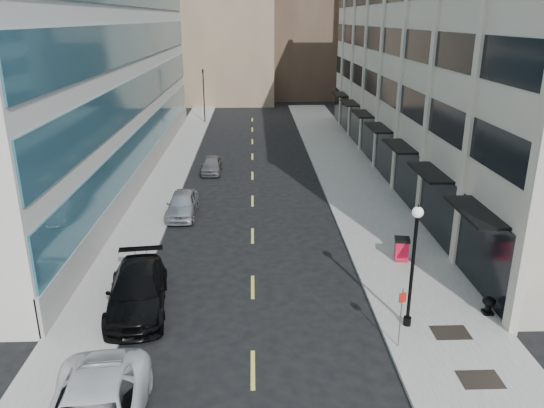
{
  "coord_description": "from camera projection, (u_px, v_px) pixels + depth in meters",
  "views": [
    {
      "loc": [
        0.11,
        -13.49,
        11.57
      ],
      "look_at": [
        1.03,
        12.12,
        2.55
      ],
      "focal_mm": 35.0,
      "sensor_mm": 36.0,
      "label": 1
    }
  ],
  "objects": [
    {
      "name": "skyline_tan_far",
      "position": [
        165.0,
        21.0,
        85.95
      ],
      "size": [
        12.0,
        14.0,
        22.0
      ],
      "primitive_type": "cube",
      "color": "#927F5F",
      "rests_on": "ground"
    },
    {
      "name": "urn_planter",
      "position": [
        489.0,
        304.0,
        21.51
      ],
      "size": [
        0.54,
        0.54,
        0.75
      ],
      "rotation": [
        0.0,
        0.0,
        -0.07
      ],
      "color": "black",
      "rests_on": "sidewalk_right"
    },
    {
      "name": "building_left",
      "position": [
        29.0,
        41.0,
        38.15
      ],
      "size": [
        16.14,
        46.0,
        20.0
      ],
      "color": "beige",
      "rests_on": "ground"
    },
    {
      "name": "car_grey_sedan",
      "position": [
        212.0,
        165.0,
        41.7
      ],
      "size": [
        1.55,
        3.84,
        1.31
      ],
      "primitive_type": "imported",
      "rotation": [
        0.0,
        0.0,
        -0.0
      ],
      "color": "slate",
      "rests_on": "ground"
    },
    {
      "name": "sidewalk_left",
      "position": [
        155.0,
        201.0,
        35.16
      ],
      "size": [
        3.0,
        80.0,
        0.15
      ],
      "primitive_type": "cube",
      "color": "gray",
      "rests_on": "ground"
    },
    {
      "name": "sidewalk_right",
      "position": [
        364.0,
        199.0,
        35.63
      ],
      "size": [
        5.0,
        80.0,
        0.15
      ],
      "primitive_type": "cube",
      "color": "gray",
      "rests_on": "ground"
    },
    {
      "name": "road_centerline",
      "position": [
        252.0,
        217.0,
        32.58
      ],
      "size": [
        0.15,
        68.2,
        0.01
      ],
      "color": "#D8CC4C",
      "rests_on": "ground"
    },
    {
      "name": "car_black_pickup",
      "position": [
        137.0,
        291.0,
        22.04
      ],
      "size": [
        3.01,
        6.01,
        1.67
      ],
      "primitive_type": "imported",
      "rotation": [
        0.0,
        0.0,
        0.12
      ],
      "color": "black",
      "rests_on": "ground"
    },
    {
      "name": "car_silver_sedan",
      "position": [
        183.0,
        204.0,
        32.54
      ],
      "size": [
        1.81,
        4.42,
        1.5
      ],
      "primitive_type": "imported",
      "rotation": [
        0.0,
        0.0,
        -0.01
      ],
      "color": "#9B9EA4",
      "rests_on": "ground"
    },
    {
      "name": "grate_far",
      "position": [
        451.0,
        332.0,
        20.34
      ],
      "size": [
        1.4,
        1.0,
        0.01
      ],
      "primitive_type": "cube",
      "color": "black",
      "rests_on": "sidewalk_right"
    },
    {
      "name": "sign_post",
      "position": [
        401.0,
        310.0,
        18.99
      ],
      "size": [
        0.27,
        0.11,
        2.37
      ],
      "rotation": [
        0.0,
        0.0,
        0.29
      ],
      "color": "slate",
      "rests_on": "sidewalk_right"
    },
    {
      "name": "building_right",
      "position": [
        477.0,
        54.0,
        39.58
      ],
      "size": [
        15.3,
        46.5,
        18.25
      ],
      "color": "beige",
      "rests_on": "ground"
    },
    {
      "name": "lamppost",
      "position": [
        413.0,
        256.0,
        19.88
      ],
      "size": [
        0.42,
        0.42,
        5.05
      ],
      "color": "black",
      "rests_on": "sidewalk_right"
    },
    {
      "name": "skyline_stone",
      "position": [
        377.0,
        29.0,
        76.05
      ],
      "size": [
        10.0,
        14.0,
        20.0
      ],
      "primitive_type": "cube",
      "color": "beige",
      "rests_on": "ground"
    },
    {
      "name": "trash_bin",
      "position": [
        402.0,
        248.0,
        26.23
      ],
      "size": [
        0.83,
        0.87,
        1.17
      ],
      "rotation": [
        0.0,
        0.0,
        -0.18
      ],
      "color": "red",
      "rests_on": "sidewalk_right"
    },
    {
      "name": "traffic_signal",
      "position": [
        203.0,
        73.0,
        59.71
      ],
      "size": [
        0.66,
        0.66,
        6.98
      ],
      "color": "black",
      "rests_on": "ground"
    },
    {
      "name": "grate_mid",
      "position": [
        480.0,
        379.0,
        17.7
      ],
      "size": [
        1.4,
        1.0,
        0.01
      ],
      "primitive_type": "cube",
      "color": "black",
      "rests_on": "sidewalk_right"
    },
    {
      "name": "skyline_tan_near",
      "position": [
        223.0,
        0.0,
        75.86
      ],
      "size": [
        14.0,
        18.0,
        28.0
      ],
      "primitive_type": "cube",
      "color": "#927F5F",
      "rests_on": "ground"
    }
  ]
}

